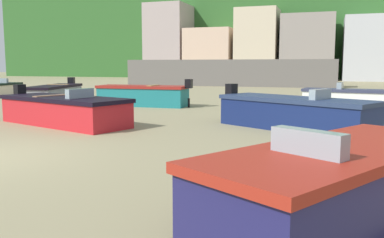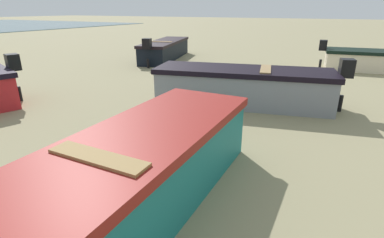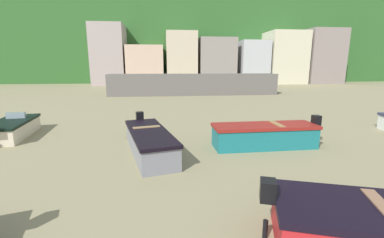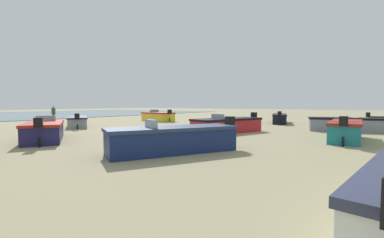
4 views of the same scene
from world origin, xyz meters
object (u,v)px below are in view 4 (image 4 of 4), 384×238
at_px(boat_grey_8, 77,122).
at_px(boat_teal_10, 346,130).
at_px(boat_navy_2, 45,131).
at_px(boat_grey_3, 346,124).
at_px(boat_black_7, 279,118).
at_px(boat_red_5, 227,125).
at_px(beach_walker_foreground, 54,113).
at_px(boat_navy_0, 173,139).
at_px(boat_yellow_9, 158,117).

relative_size(boat_grey_8, boat_teal_10, 0.93).
height_order(boat_navy_2, boat_teal_10, boat_teal_10).
xyz_separation_m(boat_grey_3, boat_black_7, (-5.11, -5.59, -0.03)).
height_order(boat_red_5, boat_teal_10, boat_teal_10).
bearing_deg(beach_walker_foreground, boat_red_5, -128.43).
bearing_deg(boat_teal_10, boat_grey_3, 92.28).
xyz_separation_m(boat_navy_2, boat_grey_3, (-12.90, 11.67, 0.00)).
xyz_separation_m(boat_red_5, boat_teal_10, (-0.19, 6.24, 0.02)).
xyz_separation_m(boat_red_5, boat_grey_8, (3.07, -11.31, -0.05)).
bearing_deg(boat_navy_2, boat_navy_0, -50.46).
height_order(boat_grey_3, beach_walker_foreground, beach_walker_foreground).
bearing_deg(boat_grey_3, boat_yellow_9, 73.93).
xyz_separation_m(boat_navy_2, boat_teal_10, (-8.29, 11.95, 0.02)).
bearing_deg(boat_navy_0, beach_walker_foreground, 13.48).
bearing_deg(boat_grey_3, boat_navy_0, 145.03).
bearing_deg(boat_grey_3, boat_navy_2, 124.39).
xyz_separation_m(boat_teal_10, beach_walker_foreground, (1.99, -23.67, 0.48)).
height_order(boat_navy_2, boat_grey_8, boat_navy_2).
bearing_deg(boat_teal_10, boat_yellow_9, 161.36).
bearing_deg(boat_grey_8, boat_navy_0, -75.87).
bearing_deg(boat_black_7, boat_yellow_9, -174.70).
height_order(boat_black_7, boat_yellow_9, boat_yellow_9).
relative_size(boat_yellow_9, boat_teal_10, 0.93).
relative_size(boat_navy_2, beach_walker_foreground, 2.72).
distance_m(boat_grey_3, boat_red_5, 7.65).
distance_m(boat_yellow_9, boat_teal_10, 17.92).
bearing_deg(boat_black_7, boat_teal_10, -74.74).
relative_size(boat_grey_3, boat_black_7, 0.95).
distance_m(boat_navy_0, boat_grey_3, 12.64).
distance_m(boat_grey_8, boat_teal_10, 17.84).
distance_m(boat_navy_0, boat_yellow_9, 17.47).
height_order(boat_black_7, boat_teal_10, boat_teal_10).
bearing_deg(boat_yellow_9, boat_grey_8, -170.66).
xyz_separation_m(boat_black_7, boat_grey_8, (12.98, -11.67, -0.03)).
height_order(boat_navy_0, boat_black_7, boat_navy_0).
bearing_deg(boat_navy_0, boat_teal_10, -95.59).
distance_m(boat_navy_2, boat_yellow_9, 14.60).
height_order(boat_navy_0, boat_yellow_9, boat_navy_0).
relative_size(boat_yellow_9, beach_walker_foreground, 2.56).
bearing_deg(boat_grey_3, boat_grey_8, 101.03).
bearing_deg(boat_navy_0, boat_yellow_9, -16.93).
bearing_deg(boat_navy_0, boat_navy_2, 38.03).
relative_size(boat_grey_3, boat_teal_10, 1.03).
xyz_separation_m(boat_grey_3, boat_yellow_9, (-0.76, -16.81, 0.01)).
bearing_deg(beach_walker_foreground, boat_navy_0, -149.71).
relative_size(boat_grey_3, beach_walker_foreground, 2.84).
bearing_deg(beach_walker_foreground, boat_grey_3, -118.56).
relative_size(boat_navy_0, boat_navy_2, 1.09).
distance_m(boat_navy_0, boat_teal_10, 8.68).
bearing_deg(boat_yellow_9, boat_red_5, -104.79).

